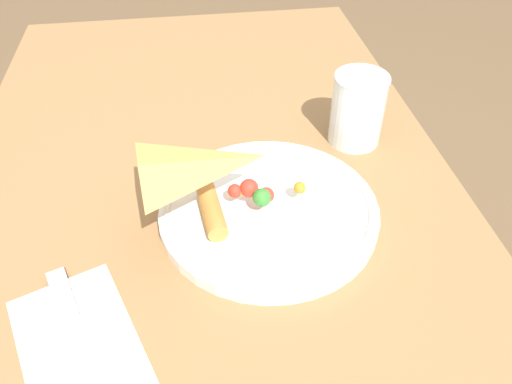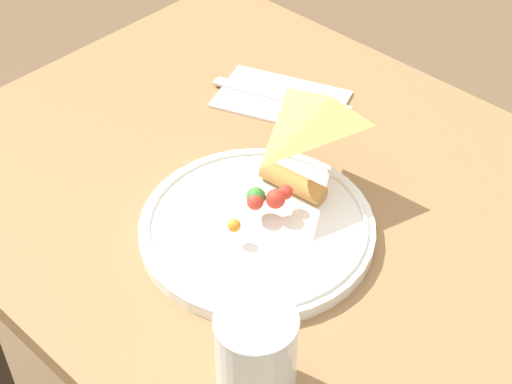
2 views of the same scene
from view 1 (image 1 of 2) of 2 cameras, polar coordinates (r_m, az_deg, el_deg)
The scene contains 5 objects.
dining_table at distance 0.76m, azimuth -5.05°, elevation -4.79°, with size 1.10×0.67×0.70m.
plate_pizza at distance 0.61m, azimuth 1.22°, elevation -1.86°, with size 0.27×0.27×0.05m.
milk_glass at distance 0.73m, azimuth 11.48°, elevation 9.01°, with size 0.08×0.08×0.10m.
napkin_folded at distance 0.54m, azimuth -19.51°, elevation -16.33°, with size 0.20×0.16×0.00m.
butter_knife at distance 0.54m, azimuth -19.91°, elevation -15.18°, with size 0.20×0.09×0.01m.
Camera 1 is at (0.52, -0.01, 1.14)m, focal length 35.00 mm.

